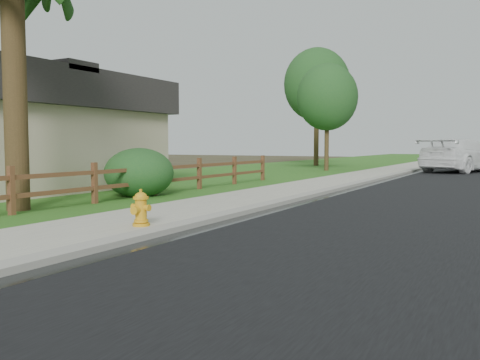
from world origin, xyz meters
The scene contains 14 objects.
ground centered at (0.00, 0.00, 0.00)m, with size 120.00×120.00×0.00m, color #352F1D.
curb centered at (0.40, 35.00, 0.06)m, with size 0.40×90.00×0.12m, color gray.
wet_gutter centered at (0.75, 35.00, 0.02)m, with size 0.50×90.00×0.00m, color black.
sidewalk centered at (-0.90, 35.00, 0.05)m, with size 2.20×90.00×0.10m, color gray.
grass_strip centered at (-2.80, 35.00, 0.03)m, with size 1.60×90.00×0.06m, color #235718.
lawn_near centered at (-8.00, 35.00, 0.02)m, with size 9.00×90.00×0.04m, color #235718.
ranch_fence centered at (-3.60, 6.40, 0.62)m, with size 0.12×16.92×1.10m.
fire_hydrant centered at (-0.10, 2.79, 0.40)m, with size 0.42×0.34×0.66m.
white_suv centered at (2.94, 26.77, 0.94)m, with size 2.58×6.34×1.84m, color white.
boulder centered at (-3.90, 7.21, 0.34)m, with size 1.01×0.76×0.67m, color brown.
shrub_b centered at (-5.59, 8.83, 0.62)m, with size 1.77×1.77×1.24m, color #18431E.
shrub_c centered at (-3.90, 7.28, 0.73)m, with size 2.01×2.01×1.45m, color #18431E.
tree_near_left centered at (-4.02, 24.04, 4.27)m, with size 3.50×3.50×6.21m.
tree_mid_left centered at (-7.00, 30.37, 5.81)m, with size 4.70×4.70×8.41m.
Camera 1 is at (5.77, -4.22, 1.55)m, focal length 38.00 mm.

